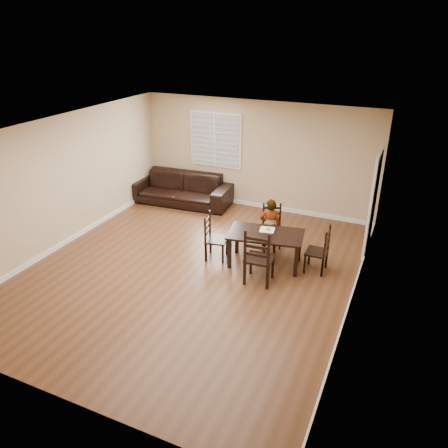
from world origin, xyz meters
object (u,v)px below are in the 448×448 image
Objects in this scene: chair_far at (257,261)px; child at (270,226)px; chair_near at (271,226)px; sofa at (181,189)px; donut at (268,229)px; dining_table at (266,237)px; chair_left at (211,238)px; chair_right at (323,252)px.

chair_far is 1.31m from child.
chair_near is at bearing -84.21° from chair_far.
sofa is at bearing -49.02° from child.
donut is (-0.13, 0.94, 0.20)m from chair_far.
child is at bearing 90.00° from dining_table.
dining_table is at bearing -39.43° from sofa.
dining_table is at bearing -91.34° from chair_left.
chair_left is 9.58× the size of donut.
dining_table is 1.32× the size of child.
chair_far is at bearing -100.92° from chair_near.
dining_table is 3.77m from sofa.
sofa is at bearing 135.71° from chair_near.
dining_table is 1.11m from chair_right.
dining_table is 0.20m from donut.
chair_left is 1.16m from donut.
chair_right is (1.08, 0.16, -0.16)m from dining_table.
child reaches higher than chair_right.
chair_near is at bearing 102.63° from donut.
donut is at bearing -86.36° from chair_far.
donut is at bearing -37.45° from sofa.
chair_far is 11.05× the size of donut.
chair_far is 0.41× the size of sofa.
chair_left reaches higher than sofa.
chair_far is at bearing -127.25° from chair_left.
chair_far is at bearing -46.94° from sofa.
chair_right is (2.17, 0.35, -0.01)m from chair_left.
donut is at bearing -98.22° from chair_near.
child is (-1.17, 0.35, 0.17)m from chair_right.
donut is at bearing 82.27° from child.
child is at bearing -98.10° from chair_near.
chair_left reaches higher than dining_table.
chair_left is 0.36× the size of sofa.
sofa is at bearing -115.63° from chair_right.
dining_table is at bearing 79.41° from child.
chair_left reaches higher than chair_right.
chair_near is 1.46m from chair_right.
chair_far is 0.93× the size of child.
chair_left reaches higher than donut.
sofa is (-2.91, 1.26, -0.03)m from chair_near.
chair_near is at bearing 91.34° from dining_table.
child is at bearing -33.23° from sofa.
donut reaches higher than dining_table.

